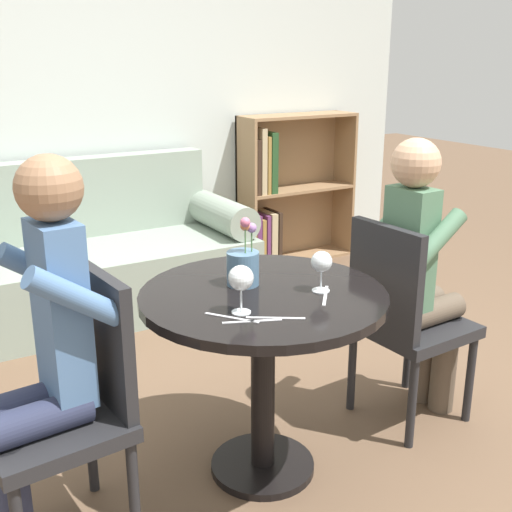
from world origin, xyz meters
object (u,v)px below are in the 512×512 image
Objects in this scene: person_right at (420,276)px; wine_glass_left at (241,280)px; person_left at (41,357)px; chair_right at (403,315)px; bookshelf_right at (281,193)px; couch at (103,261)px; wine_glass_right at (322,263)px; flower_vase at (243,265)px; chair_left at (74,400)px.

wine_glass_left is at bearing 95.26° from person_right.
chair_right is at bearing 84.48° from person_left.
bookshelf_right is 0.90× the size of person_right.
couch is 11.08× the size of wine_glass_left.
couch is at bearing 16.56° from chair_right.
chair_right is 1.48m from person_left.
chair_right is 0.18m from person_right.
person_left reaches higher than person_right.
person_left is at bearing 86.86° from person_right.
chair_right is 0.70× the size of person_left.
flower_vase is (-0.20, 0.20, -0.03)m from wine_glass_right.
wine_glass_right is at bearing -44.58° from flower_vase.
wine_glass_right is 0.29m from flower_vase.
chair_left is 0.94m from wine_glass_right.
chair_right is (0.69, -1.91, 0.18)m from couch.
wine_glass_left is 0.63× the size of flower_vase.
wine_glass_left is (-0.85, -0.13, 0.36)m from chair_right.
person_right is at bearing -87.83° from chair_right.
couch is 1.88m from flower_vase.
person_right is 0.64m from wine_glass_right.
chair_right is 6.07× the size of wine_glass_right.
chair_left is 3.51× the size of flower_vase.
chair_left is (-0.69, -1.89, 0.18)m from couch.
chair_left is (-2.18, -2.16, -0.04)m from bookshelf_right.
bookshelf_right is 2.65m from wine_glass_right.
wine_glass_left is (-0.16, -2.04, 0.54)m from couch.
couch is 12.13× the size of wine_glass_right.
chair_left is 0.70× the size of person_left.
couch is 1.61× the size of bookshelf_right.
person_left reaches higher than wine_glass_left.
bookshelf_right reaches higher than wine_glass_right.
person_right reaches higher than wine_glass_left.
bookshelf_right is 3.15m from person_left.
flower_vase is (-0.80, 0.09, 0.16)m from person_right.
bookshelf_right is at bearing -21.34° from person_right.
person_right is 8.31× the size of wine_glass_right.
chair_left is at bearing 85.95° from chair_right.
bookshelf_right is 1.24× the size of chair_left.
flower_vase is at bearing 58.98° from wine_glass_left.
chair_right is (1.38, -0.02, 0.00)m from chair_left.
chair_right is at bearing -7.88° from flower_vase.
bookshelf_right reaches higher than flower_vase.
chair_left is 1.38m from chair_right.
chair_right is 0.93m from wine_glass_left.
couch is 2.09m from wine_glass_right.
bookshelf_right is 2.29m from person_right.
wine_glass_left is at bearing -121.02° from flower_vase.
couch is 2.04m from chair_right.
chair_right reaches higher than wine_glass_left.
wine_glass_right is (0.87, -0.12, 0.34)m from chair_left.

